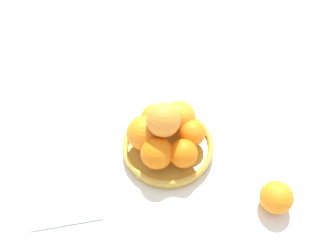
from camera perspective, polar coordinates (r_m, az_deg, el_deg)
ground_plane at (r=0.83m, az=0.00°, el=-4.21°), size 4.00×4.00×0.00m
fruit_bowl at (r=0.82m, az=0.00°, el=-3.58°), size 0.23×0.23×0.03m
orange_pile at (r=0.77m, az=-0.51°, el=-0.86°), size 0.19×0.18×0.14m
stray_orange at (r=0.77m, az=18.36°, el=-11.70°), size 0.07×0.07×0.07m
napkin_folded at (r=0.81m, az=-17.17°, el=-10.98°), size 0.21×0.21×0.01m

